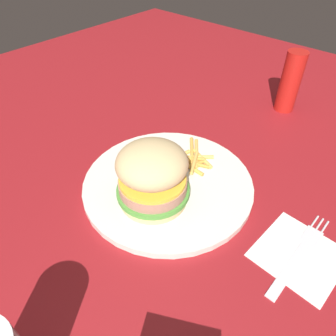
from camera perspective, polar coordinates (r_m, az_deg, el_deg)
The scene contains 7 objects.
ground_plane at distance 0.54m, azimuth 0.39°, elevation -4.11°, with size 1.60×1.60×0.00m, color maroon.
plate at distance 0.54m, azimuth -0.00°, elevation -2.88°, with size 0.29×0.29×0.01m, color silver.
sandwich at distance 0.47m, azimuth -3.09°, elevation -1.20°, with size 0.12×0.12×0.10m.
fries_pile at distance 0.57m, azimuth 4.26°, elevation 1.57°, with size 0.08×0.11×0.01m.
napkin at distance 0.49m, azimuth 22.83°, elevation -14.31°, with size 0.11×0.11×0.00m, color white.
fork at distance 0.49m, azimuth 22.98°, elevation -14.02°, with size 0.02×0.17×0.00m.
ketchup_bottle at distance 0.77m, azimuth 21.41°, elevation 14.41°, with size 0.04×0.04×0.14m, color #B21914.
Camera 1 is at (0.25, -0.28, 0.38)m, focal length 33.43 mm.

